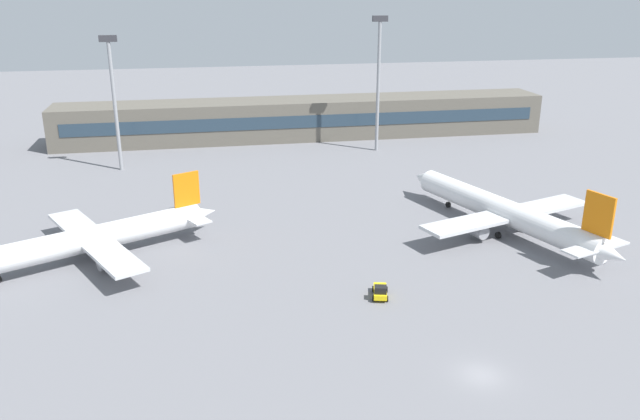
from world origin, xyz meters
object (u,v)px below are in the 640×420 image
at_px(airplane_mid, 85,240).
at_px(baggage_tug_yellow, 380,291).
at_px(floodlight_tower_west, 378,75).
at_px(floodlight_tower_east, 114,94).
at_px(airplane_near, 502,210).

relative_size(airplane_mid, baggage_tug_yellow, 9.16).
bearing_deg(floodlight_tower_west, airplane_mid, -136.64).
distance_m(airplane_mid, floodlight_tower_east, 46.16).
bearing_deg(airplane_near, baggage_tug_yellow, -143.10).
bearing_deg(baggage_tug_yellow, floodlight_tower_west, 74.94).
distance_m(airplane_mid, baggage_tug_yellow, 39.17).
distance_m(airplane_near, baggage_tug_yellow, 29.25).
bearing_deg(baggage_tug_yellow, floodlight_tower_east, 119.48).
bearing_deg(floodlight_tower_east, airplane_near, -37.30).
distance_m(baggage_tug_yellow, floodlight_tower_east, 72.50).
bearing_deg(airplane_near, floodlight_tower_west, 95.84).
relative_size(airplane_near, floodlight_tower_west, 1.42).
xyz_separation_m(airplane_near, baggage_tug_yellow, (-23.31, -17.50, -2.33)).
bearing_deg(airplane_mid, airplane_near, 0.18).
xyz_separation_m(airplane_mid, floodlight_tower_west, (53.26, 50.29, 13.30)).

